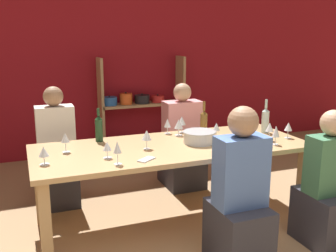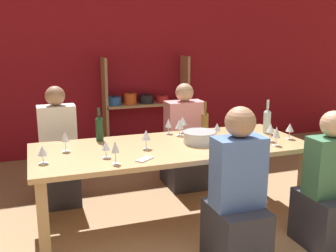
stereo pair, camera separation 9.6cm
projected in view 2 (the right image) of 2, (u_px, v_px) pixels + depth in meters
The scene contains 24 objects.
wall_back_red at pixel (106, 58), 5.45m from camera, with size 8.80×0.06×2.70m.
shelf_unit at pixel (142, 117), 5.61m from camera, with size 1.21×0.30×1.36m.
dining_table at pixel (172, 154), 3.45m from camera, with size 2.39×0.95×0.72m.
mixing_bowl at pixel (199, 137), 3.49m from camera, with size 0.30×0.30×0.11m.
wine_bottle_green at pixel (99, 127), 3.55m from camera, with size 0.07×0.07×0.30m.
wine_bottle_dark at pixel (267, 120), 3.83m from camera, with size 0.07×0.07×0.33m.
wine_bottle_amber at pixel (205, 121), 3.84m from camera, with size 0.07×0.07×0.31m.
wine_glass_red_a at pixel (115, 148), 2.90m from camera, with size 0.06×0.06×0.18m.
wine_glass_white_a at pixel (276, 133), 3.39m from camera, with size 0.06×0.06×0.17m.
wine_glass_empty_a at pixel (270, 128), 3.53m from camera, with size 0.07×0.07×0.17m.
wine_glass_white_b at pixel (183, 121), 3.84m from camera, with size 0.08×0.08×0.16m.
wine_glass_white_c at pixel (65, 138), 3.22m from camera, with size 0.07×0.07×0.16m.
wine_glass_red_b at pixel (168, 123), 3.81m from camera, with size 0.06×0.06×0.15m.
wine_glass_white_d at pixel (290, 128), 3.61m from camera, with size 0.07×0.07×0.15m.
wine_glass_white_e at pixel (106, 146), 3.06m from camera, with size 0.07×0.07×0.13m.
wine_glass_white_f at pixel (217, 128), 3.65m from camera, with size 0.07×0.07×0.14m.
wine_glass_red_c at pixel (146, 135), 3.29m from camera, with size 0.08×0.08×0.16m.
wine_glass_red_d at pixel (179, 125), 3.73m from camera, with size 0.08×0.08×0.16m.
wine_glass_empty_b at pixel (42, 151), 2.92m from camera, with size 0.08×0.08×0.14m.
cell_phone at pixel (145, 159), 3.03m from camera, with size 0.16×0.14×0.01m.
person_near_a at pixel (327, 197), 3.10m from camera, with size 0.36×0.45×1.11m.
person_far_a at pixel (59, 160), 3.92m from camera, with size 0.36×0.45×1.19m.
person_near_b at pixel (237, 208), 2.82m from camera, with size 0.36×0.45×1.19m.
person_far_b at pixel (184, 149), 4.38m from camera, with size 0.41×0.51×1.16m.
Camera 2 is at (-1.01, -1.67, 1.66)m, focal length 42.00 mm.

